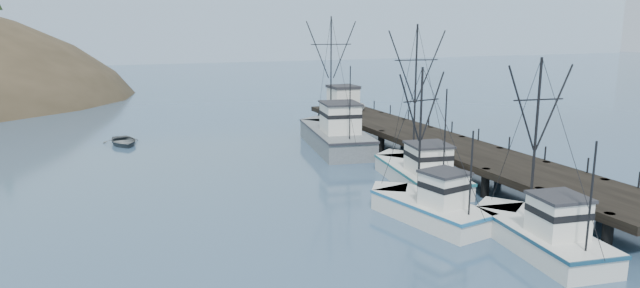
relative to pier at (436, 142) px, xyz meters
The scene contains 11 objects.
ground 21.33m from the pier, 131.19° to the right, with size 400.00×400.00×0.00m, color #314C6D.
pier is the anchor object (origin of this frame).
distant_ridge 154.06m from the pier, 91.49° to the left, with size 360.00×40.00×26.00m, color #9EB2C6.
distant_ridge_far 177.43m from the pier, 107.72° to the left, with size 180.00×25.00×18.00m, color silver.
trawler_near 19.37m from the pier, 107.21° to the right, with size 4.31×10.00×10.26m.
trawler_mid 15.27m from the pier, 124.97° to the right, with size 4.57×9.31×9.45m.
trawler_far 7.22m from the pier, 133.31° to the right, with size 5.19×11.78×11.90m.
work_vessel 10.30m from the pier, 124.21° to the left, with size 6.41×15.08×12.63m.
pier_shed 18.10m from the pier, 92.13° to the left, with size 3.00×3.20×2.80m.
pickup_truck 17.41m from the pier, 92.21° to the left, with size 2.23×4.83×1.34m, color white.
motorboat 30.02m from the pier, 144.69° to the left, with size 3.46×4.84×1.00m, color #4F5558.
Camera 1 is at (-12.82, -24.40, 11.53)m, focal length 32.00 mm.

